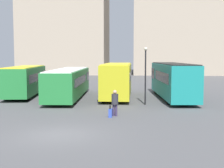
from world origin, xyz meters
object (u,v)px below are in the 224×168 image
object	(u,v)px
bus_1	(69,82)
bus_3	(172,79)
bus_2	(117,79)
bus_0	(25,80)
lamp_post_1	(145,70)
suitcase	(110,113)
traveler	(115,101)

from	to	relation	value
bus_1	bus_3	bearing A→B (deg)	-90.79
bus_1	bus_2	bearing A→B (deg)	-87.14
bus_0	lamp_post_1	world-z (taller)	lamp_post_1
bus_0	suitcase	size ratio (longest dim) A/B	11.74
bus_2	lamp_post_1	size ratio (longest dim) A/B	1.99
bus_3	traveler	xyz separation A→B (m)	(-4.78, -9.34, -0.78)
suitcase	bus_0	bearing A→B (deg)	44.32
bus_0	suitcase	distance (m)	13.94
bus_0	bus_3	size ratio (longest dim) A/B	0.80
bus_2	suitcase	xyz separation A→B (m)	(0.19, -9.86, -1.49)
lamp_post_1	bus_3	bearing A→B (deg)	57.97
suitcase	traveler	bearing A→B (deg)	-28.94
bus_2	traveler	xyz separation A→B (m)	(0.46, -9.41, -0.74)
suitcase	lamp_post_1	size ratio (longest dim) A/B	0.17
bus_1	suitcase	size ratio (longest dim) A/B	15.51
traveler	suitcase	world-z (taller)	traveler
bus_3	suitcase	world-z (taller)	bus_3
bus_3	traveler	size ratio (longest dim) A/B	6.87
bus_2	bus_3	world-z (taller)	bus_3
bus_2	bus_0	bearing A→B (deg)	87.76
bus_2	traveler	distance (m)	9.45
traveler	bus_1	bearing A→B (deg)	31.11
bus_0	bus_1	size ratio (longest dim) A/B	0.76
bus_1	bus_0	bearing A→B (deg)	76.80
bus_2	lamp_post_1	world-z (taller)	lamp_post_1
bus_2	traveler	bearing A→B (deg)	-177.49
bus_3	bus_1	bearing A→B (deg)	87.88
traveler	lamp_post_1	xyz separation A→B (m)	(2.13, 5.11, 1.81)
bus_0	bus_2	bearing A→B (deg)	-99.03
suitcase	bus_3	bearing A→B (deg)	-25.77
bus_0	traveler	bearing A→B (deg)	-142.16
bus_3	lamp_post_1	world-z (taller)	lamp_post_1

